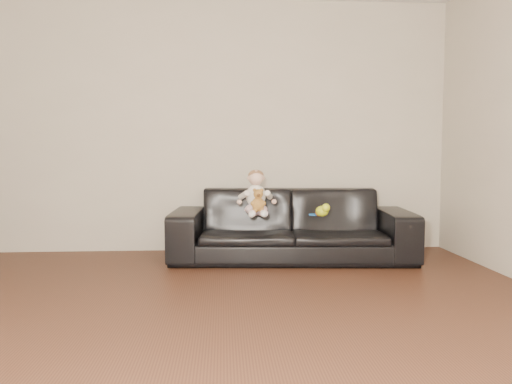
{
  "coord_description": "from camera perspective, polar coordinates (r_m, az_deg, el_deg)",
  "views": [
    {
      "loc": [
        0.14,
        -2.5,
        1.03
      ],
      "look_at": [
        0.45,
        2.14,
        0.66
      ],
      "focal_mm": 35.0,
      "sensor_mm": 36.0,
      "label": 1
    }
  ],
  "objects": [
    {
      "name": "floor",
      "position": [
        2.71,
        -6.84,
        -17.84
      ],
      "size": [
        5.5,
        5.5,
        0.0
      ],
      "primitive_type": "plane",
      "color": "#462618",
      "rests_on": "ground"
    },
    {
      "name": "wall_back",
      "position": [
        5.26,
        -5.39,
        7.46
      ],
      "size": [
        5.0,
        0.0,
        5.0
      ],
      "primitive_type": "plane",
      "rotation": [
        1.57,
        0.0,
        0.0
      ],
      "color": "beige",
      "rests_on": "ground"
    },
    {
      "name": "sofa",
      "position": [
        4.85,
        4.04,
        -3.72
      ],
      "size": [
        2.35,
        1.06,
        0.67
      ],
      "primitive_type": "imported",
      "rotation": [
        0.0,
        0.0,
        -0.07
      ],
      "color": "black",
      "rests_on": "floor"
    },
    {
      "name": "baby",
      "position": [
        4.66,
        0.01,
        -0.39
      ],
      "size": [
        0.29,
        0.36,
        0.43
      ],
      "rotation": [
        0.0,
        0.0,
        0.08
      ],
      "color": "silver",
      "rests_on": "sofa"
    },
    {
      "name": "teddy_bear",
      "position": [
        4.53,
        0.25,
        -0.99
      ],
      "size": [
        0.12,
        0.12,
        0.21
      ],
      "rotation": [
        0.0,
        0.0,
        0.08
      ],
      "color": "#9F6F2D",
      "rests_on": "sofa"
    },
    {
      "name": "toy_green",
      "position": [
        4.64,
        7.56,
        -2.18
      ],
      "size": [
        0.16,
        0.17,
        0.1
      ],
      "primitive_type": "ellipsoid",
      "rotation": [
        0.0,
        0.0,
        -0.31
      ],
      "color": "#D3EA1B",
      "rests_on": "sofa"
    },
    {
      "name": "toy_rattle",
      "position": [
        4.65,
        7.21,
        -2.35
      ],
      "size": [
        0.08,
        0.08,
        0.07
      ],
      "primitive_type": "sphere",
      "rotation": [
        0.0,
        0.0,
        -0.18
      ],
      "color": "orange",
      "rests_on": "sofa"
    },
    {
      "name": "toy_blue_disc",
      "position": [
        4.72,
        6.62,
        -2.58
      ],
      "size": [
        0.11,
        0.11,
        0.01
      ],
      "primitive_type": "cylinder",
      "rotation": [
        0.0,
        0.0,
        -0.15
      ],
      "color": "blue",
      "rests_on": "sofa"
    }
  ]
}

